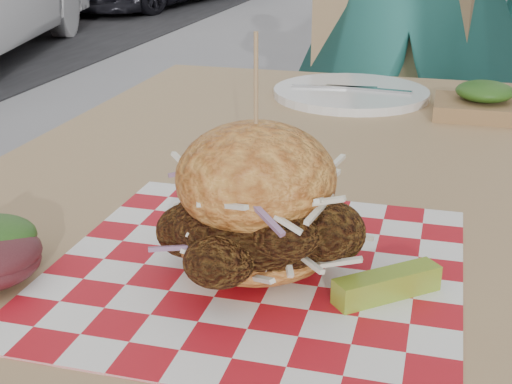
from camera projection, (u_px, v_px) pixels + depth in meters
patio_table at (302, 232)px, 0.90m from camera, size 0.80×1.20×0.75m
patio_chair at (388, 120)px, 1.84m from camera, size 0.51×0.52×0.95m
paper_liner at (256, 268)px, 0.64m from camera, size 0.36×0.36×0.00m
sandwich at (256, 208)px, 0.62m from camera, size 0.18×0.18×0.21m
pickle_spear at (387, 285)px, 0.59m from camera, size 0.09×0.08×0.02m
place_setting at (351, 93)px, 1.24m from camera, size 0.27×0.27×0.02m
kraft_tray at (484, 102)px, 1.12m from camera, size 0.15×0.12×0.06m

